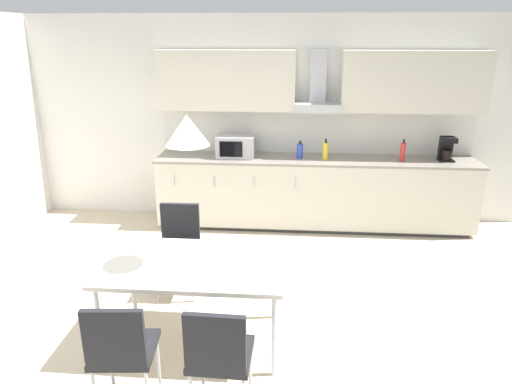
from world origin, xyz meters
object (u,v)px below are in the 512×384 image
(microwave, at_px, (236,146))
(dining_table, at_px, (194,267))
(bottle_blue, at_px, (300,151))
(chair_far_left, at_px, (179,240))
(pendant_lamp, at_px, (187,130))
(coffee_maker, at_px, (446,149))
(chair_near_right, at_px, (218,352))
(bottle_yellow, at_px, (325,151))
(bottle_red, at_px, (403,152))
(chair_near_left, at_px, (121,347))

(microwave, distance_m, dining_table, 2.56)
(microwave, relative_size, bottle_blue, 2.16)
(chair_far_left, height_order, pendant_lamp, pendant_lamp)
(microwave, bearing_deg, pendant_lamp, -90.84)
(coffee_maker, relative_size, dining_table, 0.21)
(microwave, xyz_separation_m, chair_far_left, (-0.36, -1.72, -0.53))
(bottle_blue, distance_m, chair_far_left, 2.15)
(microwave, height_order, chair_near_right, microwave)
(bottle_yellow, distance_m, chair_far_left, 2.30)
(bottle_yellow, xyz_separation_m, pendant_lamp, (-1.18, -2.47, 0.74))
(coffee_maker, xyz_separation_m, bottle_red, (-0.54, -0.05, -0.03))
(coffee_maker, height_order, chair_near_right, coffee_maker)
(chair_far_left, xyz_separation_m, chair_near_left, (0.01, -1.62, 0.00))
(pendant_lamp, bearing_deg, bottle_blue, 71.22)
(bottle_yellow, relative_size, bottle_red, 0.99)
(bottle_red, relative_size, bottle_blue, 1.21)
(coffee_maker, height_order, chair_near_left, coffee_maker)
(bottle_blue, bearing_deg, microwave, -179.53)
(chair_near_right, height_order, chair_near_left, same)
(bottle_red, relative_size, dining_table, 0.19)
(bottle_blue, xyz_separation_m, chair_near_left, (-1.18, -3.34, -0.49))
(microwave, relative_size, pendant_lamp, 1.50)
(bottle_blue, relative_size, chair_near_right, 0.26)
(coffee_maker, bearing_deg, chair_near_left, -131.74)
(coffee_maker, xyz_separation_m, pendant_lamp, (-2.68, -2.55, 0.70))
(chair_near_left, bearing_deg, pendant_lamp, 68.75)
(coffee_maker, relative_size, chair_near_right, 0.34)
(microwave, relative_size, chair_near_right, 0.55)
(coffee_maker, bearing_deg, chair_far_left, -149.91)
(bottle_red, relative_size, chair_near_left, 0.31)
(pendant_lamp, bearing_deg, chair_near_left, -111.25)
(chair_far_left, bearing_deg, pendant_lamp, -68.23)
(bottle_red, height_order, chair_far_left, bottle_red)
(bottle_yellow, relative_size, chair_near_right, 0.31)
(bottle_yellow, distance_m, dining_table, 2.76)
(bottle_red, bearing_deg, chair_near_left, -126.59)
(microwave, xyz_separation_m, bottle_red, (2.10, -0.03, -0.02))
(chair_near_right, distance_m, pendant_lamp, 1.52)
(microwave, bearing_deg, chair_far_left, -101.86)
(coffee_maker, bearing_deg, pendant_lamp, -136.45)
(pendant_lamp, bearing_deg, chair_far_left, 111.77)
(coffee_maker, relative_size, bottle_blue, 1.35)
(microwave, xyz_separation_m, bottle_blue, (0.82, 0.01, -0.05))
(bottle_yellow, relative_size, bottle_blue, 1.20)
(dining_table, distance_m, chair_far_left, 0.88)
(bottle_yellow, bearing_deg, chair_near_left, -114.50)
(microwave, xyz_separation_m, bottle_yellow, (1.14, -0.06, -0.03))
(bottle_red, relative_size, chair_far_left, 0.31)
(microwave, xyz_separation_m, coffee_maker, (2.65, 0.03, 0.01))
(bottle_blue, height_order, chair_far_left, bottle_blue)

